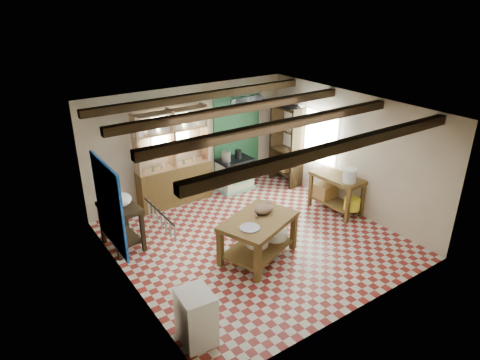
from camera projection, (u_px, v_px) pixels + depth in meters
floor at (255, 240)px, 8.40m from camera, size 5.00×5.00×0.02m
ceiling at (257, 110)px, 7.34m from camera, size 5.00×5.00×0.02m
wall_back at (191, 143)px, 9.75m from camera, size 5.00×0.04×2.60m
wall_front at (362, 238)px, 5.98m from camera, size 5.00×0.04×2.60m
wall_left at (125, 216)px, 6.57m from camera, size 0.04×5.00×2.60m
wall_right at (349, 152)px, 9.16m from camera, size 0.04×5.00×2.60m
ceiling_beams at (257, 117)px, 7.39m from camera, size 5.00×3.80×0.15m
blue_wall_patch at (109, 205)px, 7.35m from camera, size 0.04×1.40×1.60m
green_wall_patch at (237, 135)px, 10.39m from camera, size 1.30×0.04×2.30m
window_back at (170, 130)px, 9.31m from camera, size 0.90×0.02×0.80m
window_right at (316, 136)px, 9.86m from camera, size 0.02×1.30×1.20m
utensil_rail at (159, 219)px, 5.50m from camera, size 0.06×0.90×0.28m
pot_rack at (247, 101)px, 9.70m from camera, size 0.86×0.12×0.36m
shelving_unit at (173, 158)px, 9.40m from camera, size 1.70×0.34×2.20m
tall_rack at (287, 145)px, 10.52m from camera, size 0.40×0.86×2.00m
work_table at (258, 238)px, 7.71m from camera, size 1.61×1.34×0.78m
stove at (235, 174)px, 10.36m from camera, size 0.83×0.57×0.80m
prep_table at (122, 226)px, 8.00m from camera, size 0.64×0.90×0.87m
white_cabinet at (196, 317)px, 5.83m from camera, size 0.49×0.57×0.79m
right_counter at (336, 193)px, 9.34m from camera, size 0.64×1.19×0.83m
cat at (264, 209)px, 7.73m from camera, size 0.46×0.43×0.17m
steel_tray at (250, 228)px, 7.26m from camera, size 0.45×0.45×0.02m
basin_large at (257, 241)px, 7.81m from camera, size 0.53×0.53×0.14m
basin_small at (276, 234)px, 8.03m from camera, size 0.55×0.55×0.15m
kettle_left at (226, 156)px, 10.01m from camera, size 0.23×0.23×0.25m
kettle_right at (238, 154)px, 10.21m from camera, size 0.17×0.17×0.21m
enamel_bowl at (118, 200)px, 7.77m from camera, size 0.51×0.51×0.24m
white_bucket at (350, 176)px, 8.83m from camera, size 0.30×0.30×0.28m
wicker_basket at (325, 191)px, 9.57m from camera, size 0.46×0.38×0.31m
yellow_tub at (352, 204)px, 9.04m from camera, size 0.35×0.35×0.24m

